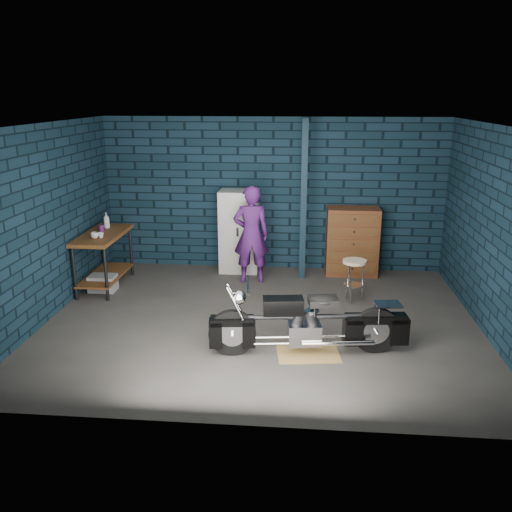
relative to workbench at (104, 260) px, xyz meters
The scene contains 15 objects.
ground 2.97m from the workbench, 24.12° to the right, with size 6.00×6.00×0.00m, color #44423F.
room_walls 3.11m from the workbench, 13.57° to the right, with size 6.02×5.01×2.71m.
support_post 3.43m from the workbench, 13.07° to the left, with size 0.10×0.10×2.70m, color #102433.
workbench is the anchor object (origin of this frame).
drip_mat 3.97m from the workbench, 32.35° to the right, with size 0.76×0.57×0.01m, color olive.
motorcycle 3.95m from the workbench, 32.35° to the right, with size 2.08×0.56×0.92m, color black, non-canonical shape.
person 2.45m from the workbench, 11.54° to the left, with size 0.60×0.39×1.65m, color #551F74.
storage_bin 0.38m from the workbench, 84.21° to the right, with size 0.42×0.30×0.26m, color #919399.
locker 2.36m from the workbench, 26.08° to the left, with size 0.68×0.49×1.46m, color silver.
tool_chest 4.23m from the workbench, 14.12° to the left, with size 0.89×0.50×1.19m, color brown.
shop_stool 4.04m from the workbench, ahead, with size 0.36×0.36×0.66m, color beige, non-canonical shape.
cup_a 0.59m from the workbench, 90.76° to the right, with size 0.12×0.12×0.09m, color beige.
cup_b 0.57m from the workbench, 73.14° to the right, with size 0.09×0.09×0.08m, color beige.
mug_purple 0.52m from the workbench, 114.13° to the left, with size 0.09×0.09×0.12m, color #591964.
bottle 0.69m from the workbench, 97.70° to the left, with size 0.10×0.10×0.27m, color #919399.
Camera 1 is at (0.56, -7.01, 3.09)m, focal length 38.00 mm.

